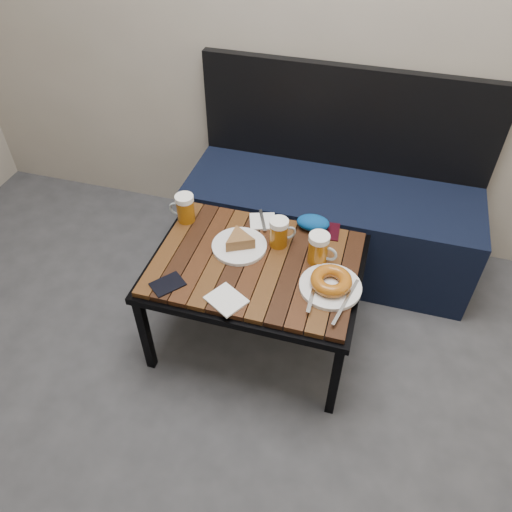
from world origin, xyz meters
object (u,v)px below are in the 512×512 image
(passport_navy, at_px, (168,284))
(beer_mug_centre, at_px, (279,232))
(beer_mug_right, at_px, (319,248))
(passport_burgundy, at_px, (330,231))
(knit_pouch, at_px, (313,223))
(cafe_table, at_px, (256,269))
(plate_pie, at_px, (239,243))
(plate_bagel, at_px, (331,283))
(beer_mug_left, at_px, (185,208))
(bench, at_px, (330,216))

(passport_navy, bearing_deg, beer_mug_centre, 83.47)
(beer_mug_right, xyz_separation_m, passport_burgundy, (0.02, 0.19, -0.06))
(passport_navy, height_order, knit_pouch, knit_pouch)
(cafe_table, distance_m, passport_burgundy, 0.36)
(beer_mug_centre, xyz_separation_m, knit_pouch, (0.11, 0.14, -0.03))
(plate_pie, distance_m, passport_burgundy, 0.39)
(passport_navy, distance_m, passport_burgundy, 0.71)
(beer_mug_right, relative_size, knit_pouch, 0.94)
(beer_mug_centre, xyz_separation_m, plate_bagel, (0.25, -0.19, -0.04))
(cafe_table, height_order, passport_burgundy, passport_burgundy)
(beer_mug_right, distance_m, passport_burgundy, 0.20)
(beer_mug_left, distance_m, passport_burgundy, 0.62)
(plate_pie, distance_m, plate_bagel, 0.41)
(beer_mug_left, xyz_separation_m, beer_mug_right, (0.60, -0.09, 0.00))
(passport_burgundy, xyz_separation_m, knit_pouch, (-0.07, 0.00, 0.03))
(plate_pie, xyz_separation_m, passport_burgundy, (0.34, 0.20, -0.02))
(bench, xyz_separation_m, cafe_table, (-0.21, -0.62, 0.16))
(beer_mug_centre, bearing_deg, plate_bagel, -69.25)
(beer_mug_left, bearing_deg, beer_mug_right, 170.41)
(beer_mug_left, height_order, passport_navy, beer_mug_left)
(beer_mug_right, bearing_deg, knit_pouch, 115.34)
(beer_mug_centre, xyz_separation_m, passport_navy, (-0.35, -0.34, -0.06))
(beer_mug_right, height_order, plate_bagel, beer_mug_right)
(beer_mug_left, bearing_deg, passport_navy, 101.01)
(beer_mug_right, relative_size, passport_navy, 1.10)
(knit_pouch, bearing_deg, passport_navy, -134.05)
(bench, distance_m, passport_burgundy, 0.41)
(beer_mug_right, distance_m, passport_navy, 0.59)
(beer_mug_left, relative_size, plate_bagel, 0.42)
(cafe_table, height_order, knit_pouch, knit_pouch)
(bench, height_order, plate_pie, bench)
(bench, xyz_separation_m, plate_bagel, (0.10, -0.68, 0.23))
(plate_pie, xyz_separation_m, passport_navy, (-0.20, -0.27, -0.02))
(beer_mug_centre, relative_size, passport_navy, 1.05)
(passport_burgundy, height_order, knit_pouch, knit_pouch)
(beer_mug_right, bearing_deg, cafe_table, -154.85)
(cafe_table, height_order, beer_mug_centre, beer_mug_centre)
(beer_mug_centre, bearing_deg, plate_pie, 171.30)
(beer_mug_left, height_order, plate_bagel, beer_mug_left)
(cafe_table, relative_size, passport_burgundy, 7.46)
(cafe_table, xyz_separation_m, passport_navy, (-0.28, -0.22, 0.05))
(beer_mug_left, bearing_deg, plate_pie, 158.39)
(passport_navy, xyz_separation_m, knit_pouch, (0.46, 0.48, 0.03))
(plate_pie, bearing_deg, bench, 62.10)
(beer_mug_left, relative_size, beer_mug_right, 0.97)
(beer_mug_left, xyz_separation_m, passport_burgundy, (0.61, 0.09, -0.06))
(plate_pie, relative_size, plate_bagel, 0.74)
(knit_pouch, bearing_deg, plate_pie, -142.56)
(bench, relative_size, plate_bagel, 4.60)
(bench, distance_m, plate_bagel, 0.72)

